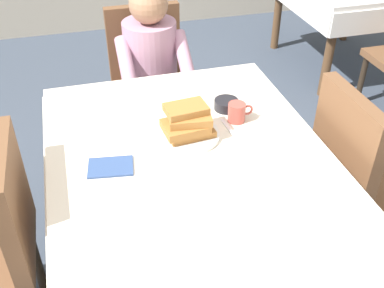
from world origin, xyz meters
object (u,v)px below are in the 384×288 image
chair_diner (148,75)px  cup_coffee (237,112)px  chair_right_side (359,172)px  fork_left_of_plate (142,146)px  knife_right_of_plate (231,132)px  plate_breakfast (186,135)px  breakfast_stack (188,122)px  dining_table_main (193,181)px  spoon_near_edge (205,179)px  bowl_butter (226,104)px  diner_person (152,65)px

chair_diner → cup_coffee: bearing=103.5°
chair_right_side → fork_left_of_plate: 0.98m
chair_right_side → knife_right_of_plate: size_ratio=4.65×
chair_diner → plate_breakfast: size_ratio=3.32×
fork_left_of_plate → breakfast_stack: bearing=-89.6°
chair_right_side → dining_table_main: bearing=-90.0°
dining_table_main → spoon_near_edge: 0.14m
dining_table_main → chair_right_side: chair_right_side is taller
plate_breakfast → bowl_butter: size_ratio=2.55×
bowl_butter → spoon_near_edge: size_ratio=0.73×
dining_table_main → fork_left_of_plate: 0.25m
cup_coffee → spoon_near_edge: size_ratio=0.75×
fork_left_of_plate → knife_right_of_plate: 0.38m
cup_coffee → knife_right_of_plate: bearing=-124.5°
dining_table_main → chair_diner: chair_diner is taller
dining_table_main → chair_diner: (0.04, 1.17, -0.12)m
chair_diner → fork_left_of_plate: size_ratio=5.17×
chair_diner → knife_right_of_plate: size_ratio=4.65×
knife_right_of_plate → diner_person: bearing=7.3°
breakfast_stack → bowl_butter: bearing=37.1°
diner_person → knife_right_of_plate: size_ratio=5.60×
plate_breakfast → breakfast_stack: bearing=-62.2°
chair_right_side → knife_right_of_plate: chair_right_side is taller
spoon_near_edge → cup_coffee: bearing=59.6°
chair_right_side → bowl_butter: bearing=-123.6°
plate_breakfast → cup_coffee: size_ratio=2.48×
chair_diner → knife_right_of_plate: (0.17, -1.01, 0.21)m
chair_right_side → spoon_near_edge: size_ratio=6.20×
chair_right_side → cup_coffee: (-0.51, 0.24, 0.25)m
diner_person → plate_breakfast: 0.84m
chair_right_side → cup_coffee: chair_right_side is taller
diner_person → fork_left_of_plate: (-0.21, -0.85, 0.07)m
breakfast_stack → chair_right_side: bearing=-13.1°
chair_diner → fork_left_of_plate: 1.05m
chair_diner → diner_person: diner_person is taller
chair_diner → cup_coffee: size_ratio=8.23×
diner_person → fork_left_of_plate: bearing=76.2°
diner_person → plate_breakfast: bearing=88.7°
diner_person → spoon_near_edge: size_ratio=7.47×
fork_left_of_plate → knife_right_of_plate: bearing=-93.6°
chair_right_side → knife_right_of_plate: (-0.56, 0.16, 0.21)m
chair_diner → knife_right_of_plate: 1.05m
plate_breakfast → bowl_butter: bowl_butter is taller
plate_breakfast → spoon_near_edge: (-0.01, -0.29, -0.01)m
chair_right_side → spoon_near_edge: 0.79m
dining_table_main → chair_right_side: size_ratio=1.64×
dining_table_main → bowl_butter: size_ratio=13.85×
dining_table_main → diner_person: bearing=87.7°
chair_diner → bowl_butter: (0.21, -0.82, 0.23)m
plate_breakfast → fork_left_of_plate: 0.19m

